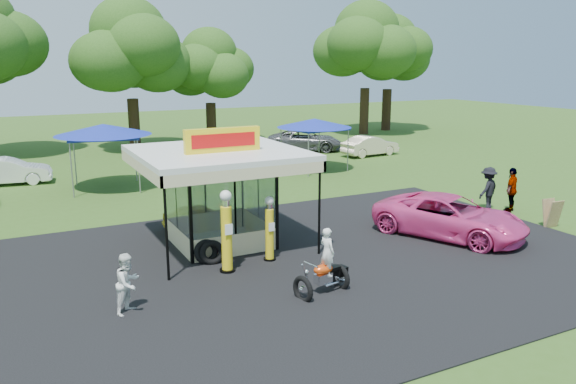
% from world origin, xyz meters
% --- Properties ---
extents(ground, '(120.00, 120.00, 0.00)m').
position_xyz_m(ground, '(0.00, 0.00, 0.00)').
color(ground, '#34551A').
rests_on(ground, ground).
extents(asphalt_apron, '(20.00, 14.00, 0.04)m').
position_xyz_m(asphalt_apron, '(0.00, 2.00, 0.02)').
color(asphalt_apron, black).
rests_on(asphalt_apron, ground).
extents(gas_station_kiosk, '(5.40, 5.40, 4.18)m').
position_xyz_m(gas_station_kiosk, '(-2.00, 4.99, 1.78)').
color(gas_station_kiosk, white).
rests_on(gas_station_kiosk, ground).
extents(gas_pump_left, '(0.48, 0.48, 2.59)m').
position_xyz_m(gas_pump_left, '(-2.75, 2.34, 1.24)').
color(gas_pump_left, black).
rests_on(gas_pump_left, ground).
extents(gas_pump_right, '(0.40, 0.40, 2.16)m').
position_xyz_m(gas_pump_right, '(-1.16, 2.67, 1.03)').
color(gas_pump_right, black).
rests_on(gas_pump_right, ground).
extents(motorcycle, '(1.71, 1.07, 1.95)m').
position_xyz_m(motorcycle, '(-0.88, -0.36, 0.76)').
color(motorcycle, black).
rests_on(motorcycle, ground).
extents(spare_tires, '(0.96, 0.59, 0.82)m').
position_xyz_m(spare_tires, '(-3.01, 3.28, 0.40)').
color(spare_tires, black).
rests_on(spare_tires, ground).
extents(a_frame_sign, '(0.63, 0.60, 1.09)m').
position_xyz_m(a_frame_sign, '(10.23, 1.11, 0.55)').
color(a_frame_sign, '#593819').
rests_on(a_frame_sign, ground).
extents(kiosk_car, '(2.82, 1.13, 0.96)m').
position_xyz_m(kiosk_car, '(-2.00, 7.20, 0.48)').
color(kiosk_car, yellow).
rests_on(kiosk_car, ground).
extents(pink_sedan, '(4.61, 6.06, 1.53)m').
position_xyz_m(pink_sedan, '(5.83, 2.01, 0.76)').
color(pink_sedan, '#F14193').
rests_on(pink_sedan, ground).
extents(spectator_west, '(0.98, 0.97, 1.60)m').
position_xyz_m(spectator_west, '(-6.01, 0.85, 0.80)').
color(spectator_west, white).
rests_on(spectator_west, ground).
extents(spectator_east_a, '(1.38, 1.04, 1.90)m').
position_xyz_m(spectator_east_a, '(9.96, 4.14, 0.95)').
color(spectator_east_a, black).
rests_on(spectator_east_a, ground).
extents(spectator_east_b, '(1.21, 0.93, 1.92)m').
position_xyz_m(spectator_east_b, '(10.68, 3.52, 0.96)').
color(spectator_east_b, gray).
rests_on(spectator_east_b, ground).
extents(bg_car_a, '(4.41, 2.00, 1.40)m').
position_xyz_m(bg_car_a, '(-8.44, 19.36, 0.70)').
color(bg_car_a, white).
rests_on(bg_car_a, ground).
extents(bg_car_c, '(4.50, 1.87, 1.52)m').
position_xyz_m(bg_car_c, '(2.32, 18.28, 0.76)').
color(bg_car_c, silver).
rests_on(bg_car_c, ground).
extents(bg_car_d, '(5.84, 4.89, 1.48)m').
position_xyz_m(bg_car_d, '(10.88, 22.26, 0.74)').
color(bg_car_d, '#4D4E50').
rests_on(bg_car_d, ground).
extents(bg_car_e, '(4.23, 1.83, 1.35)m').
position_xyz_m(bg_car_e, '(13.79, 18.33, 0.68)').
color(bg_car_e, beige).
rests_on(bg_car_e, ground).
extents(tent_west, '(4.70, 4.70, 3.28)m').
position_xyz_m(tent_west, '(-4.01, 16.00, 2.97)').
color(tent_west, gray).
rests_on(tent_west, ground).
extents(tent_east, '(4.36, 4.36, 3.05)m').
position_xyz_m(tent_east, '(7.80, 15.55, 2.76)').
color(tent_east, gray).
rests_on(tent_east, ground).
extents(oak_far_c, '(8.87, 8.87, 10.46)m').
position_xyz_m(oak_far_c, '(0.02, 28.05, 6.64)').
color(oak_far_c, black).
rests_on(oak_far_c, ground).
extents(oak_far_d, '(7.27, 7.27, 8.65)m').
position_xyz_m(oak_far_d, '(6.25, 29.21, 5.52)').
color(oak_far_d, black).
rests_on(oak_far_d, ground).
extents(oak_far_e, '(9.34, 9.34, 11.12)m').
position_xyz_m(oak_far_e, '(20.05, 28.19, 7.10)').
color(oak_far_e, black).
rests_on(oak_far_e, ground).
extents(oak_far_f, '(8.53, 8.53, 10.27)m').
position_xyz_m(oak_far_f, '(23.59, 29.71, 6.59)').
color(oak_far_f, black).
rests_on(oak_far_f, ground).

